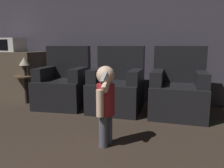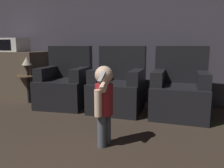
# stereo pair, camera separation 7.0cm
# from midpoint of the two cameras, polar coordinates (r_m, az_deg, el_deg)

# --- Properties ---
(wall_back) EXTENTS (8.40, 0.05, 2.60)m
(wall_back) POSITION_cam_midpoint_polar(r_m,az_deg,el_deg) (3.96, 7.98, 14.17)
(wall_back) COLOR #3D3842
(wall_back) RESTS_ON ground_plane
(armchair_left) EXTENTS (0.82, 0.83, 1.00)m
(armchair_left) POSITION_cam_midpoint_polar(r_m,az_deg,el_deg) (3.76, -13.03, -0.29)
(armchair_left) COLOR black
(armchair_left) RESTS_ON ground_plane
(armchair_middle) EXTENTS (0.77, 0.78, 1.00)m
(armchair_middle) POSITION_cam_midpoint_polar(r_m,az_deg,el_deg) (3.42, 0.72, -1.03)
(armchair_middle) COLOR black
(armchair_middle) RESTS_ON ground_plane
(armchair_right) EXTENTS (0.77, 0.78, 1.00)m
(armchair_right) POSITION_cam_midpoint_polar(r_m,az_deg,el_deg) (3.31, 16.31, -1.80)
(armchair_right) COLOR black
(armchair_right) RESTS_ON ground_plane
(person_toddler) EXTENTS (0.18, 0.32, 0.81)m
(person_toddler) POSITION_cam_midpoint_polar(r_m,az_deg,el_deg) (2.16, -2.66, -4.07)
(person_toddler) COLOR #474C56
(person_toddler) RESTS_ON ground_plane
(kitchen_counter) EXTENTS (1.20, 0.64, 0.89)m
(kitchen_counter) POSITION_cam_midpoint_polar(r_m,az_deg,el_deg) (4.69, -25.00, 2.19)
(kitchen_counter) COLOR brown
(kitchen_counter) RESTS_ON ground_plane
(microwave) EXTENTS (0.51, 0.41, 0.26)m
(microwave) POSITION_cam_midpoint_polar(r_m,az_deg,el_deg) (4.66, -25.74, 9.18)
(microwave) COLOR silver
(microwave) RESTS_ON kitchen_counter
(side_table) EXTENTS (0.39, 0.39, 0.49)m
(side_table) POSITION_cam_midpoint_polar(r_m,az_deg,el_deg) (4.09, -22.07, 0.68)
(side_table) COLOR black
(side_table) RESTS_ON ground_plane
(lamp) EXTENTS (0.18, 0.18, 0.32)m
(lamp) POSITION_cam_midpoint_polar(r_m,az_deg,el_deg) (4.06, -22.38, 5.42)
(lamp) COLOR #262626
(lamp) RESTS_ON side_table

